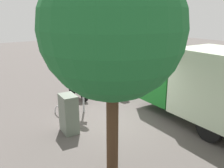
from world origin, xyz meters
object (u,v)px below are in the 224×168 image
Objects in this scene: motorcycle at (78,88)px; stop_sign at (82,69)px; utility_cabinet at (69,114)px; bike_rack_hoop at (60,115)px; street_tree at (112,29)px; box_truck_near at (216,86)px.

motorcycle is 0.65× the size of stop_sign.
utility_cabinet is (-2.98, 1.87, 0.16)m from motorcycle.
bike_rack_hoop is at bearing 77.70° from stop_sign.
stop_sign is at bearing -17.86° from street_tree.
utility_cabinet is at bearing -0.79° from street_tree.
bike_rack_hoop is at bearing 46.72° from box_truck_near.
stop_sign is (-1.69, 0.62, 1.34)m from motorcycle.
bike_rack_hoop is (1.50, -0.27, -0.68)m from utility_cabinet.
box_truck_near reaches higher than utility_cabinet.
box_truck_near is 5.07m from stop_sign.
motorcycle is 6.78m from street_tree.
street_tree reaches higher than motorcycle.
stop_sign is at bearing 40.59° from box_truck_near.
stop_sign is 3.30× the size of bike_rack_hoop.
street_tree reaches higher than utility_cabinet.
street_tree is 4.04m from utility_cabinet.
utility_cabinet is (2.64, 4.44, -0.91)m from box_truck_near.
utility_cabinet reaches higher than bike_rack_hoop.
stop_sign is 0.53× the size of street_tree.
box_truck_near reaches higher than motorcycle.
street_tree reaches higher than box_truck_near.
street_tree is 3.92× the size of utility_cabinet.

